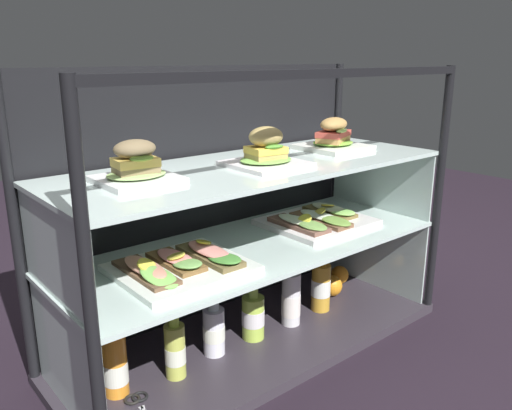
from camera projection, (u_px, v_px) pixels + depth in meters
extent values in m
cube|color=black|center=(256.00, 346.00, 1.69)|extent=(6.00, 6.00, 0.02)
cube|color=#332D35|center=(256.00, 339.00, 1.69)|extent=(1.27, 0.50, 0.03)
cylinder|color=black|center=(90.00, 303.00, 1.01)|extent=(0.03, 0.03, 0.87)
cylinder|color=black|center=(438.00, 197.00, 1.78)|extent=(0.03, 0.03, 0.87)
cylinder|color=black|center=(17.00, 241.00, 1.36)|extent=(0.03, 0.03, 0.87)
cylinder|color=black|center=(335.00, 174.00, 2.13)|extent=(0.03, 0.03, 0.87)
cube|color=black|center=(317.00, 74.00, 1.28)|extent=(1.25, 0.02, 0.02)
cube|color=black|center=(209.00, 195.00, 1.75)|extent=(1.22, 0.01, 0.84)
cube|color=silver|center=(67.00, 362.00, 1.27)|extent=(0.01, 0.44, 0.30)
cube|color=silver|center=(375.00, 249.00, 2.02)|extent=(0.01, 0.44, 0.30)
cube|color=silver|center=(256.00, 246.00, 1.60)|extent=(1.23, 0.45, 0.01)
cube|color=silver|center=(54.00, 254.00, 1.19)|extent=(0.01, 0.44, 0.24)
cube|color=silver|center=(380.00, 178.00, 1.94)|extent=(0.01, 0.44, 0.24)
cube|color=silver|center=(256.00, 166.00, 1.53)|extent=(1.23, 0.45, 0.01)
cube|color=white|center=(137.00, 180.00, 1.30)|extent=(0.19, 0.19, 0.02)
ellipsoid|color=#9EC872|center=(136.00, 174.00, 1.30)|extent=(0.15, 0.13, 0.01)
cube|color=#8A7450|center=(136.00, 170.00, 1.30)|extent=(0.11, 0.09, 0.02)
cube|color=#DFBD53|center=(136.00, 162.00, 1.29)|extent=(0.11, 0.09, 0.02)
ellipsoid|color=olive|center=(142.00, 158.00, 1.26)|extent=(0.06, 0.03, 0.02)
ellipsoid|color=brown|center=(135.00, 149.00, 1.28)|extent=(0.12, 0.09, 0.05)
cube|color=white|center=(266.00, 164.00, 1.50)|extent=(0.21, 0.21, 0.01)
ellipsoid|color=#7CB751|center=(266.00, 160.00, 1.50)|extent=(0.16, 0.13, 0.01)
cube|color=tan|center=(266.00, 156.00, 1.50)|extent=(0.11, 0.09, 0.02)
cube|color=#EDC748|center=(266.00, 150.00, 1.49)|extent=(0.11, 0.10, 0.02)
ellipsoid|color=#50912F|center=(274.00, 147.00, 1.46)|extent=(0.06, 0.04, 0.01)
ellipsoid|color=#9F874C|center=(266.00, 136.00, 1.48)|extent=(0.11, 0.10, 0.06)
cube|color=white|center=(333.00, 147.00, 1.77)|extent=(0.21, 0.21, 0.02)
ellipsoid|color=#76B23A|center=(333.00, 142.00, 1.76)|extent=(0.15, 0.12, 0.02)
cube|color=tan|center=(333.00, 139.00, 1.76)|extent=(0.15, 0.12, 0.02)
cube|color=#C14A3D|center=(333.00, 134.00, 1.76)|extent=(0.15, 0.13, 0.02)
ellipsoid|color=#A3CF67|center=(342.00, 131.00, 1.73)|extent=(0.08, 0.05, 0.01)
ellipsoid|color=#A87F45|center=(334.00, 124.00, 1.75)|extent=(0.16, 0.13, 0.05)
cube|color=white|center=(181.00, 268.00, 1.39)|extent=(0.34, 0.30, 0.02)
cube|color=brown|center=(145.00, 272.00, 1.33)|extent=(0.08, 0.23, 0.01)
ellipsoid|color=#7EBF55|center=(159.00, 277.00, 1.28)|extent=(0.10, 0.13, 0.04)
ellipsoid|color=#E3967B|center=(145.00, 267.00, 1.33)|extent=(0.07, 0.19, 0.02)
cylinder|color=yellow|center=(147.00, 265.00, 1.31)|extent=(0.07, 0.06, 0.03)
cube|color=brown|center=(176.00, 262.00, 1.40)|extent=(0.08, 0.20, 0.01)
ellipsoid|color=#7FB95E|center=(187.00, 264.00, 1.35)|extent=(0.08, 0.10, 0.03)
ellipsoid|color=pink|center=(175.00, 257.00, 1.40)|extent=(0.07, 0.16, 0.01)
cylinder|color=#EBD24C|center=(176.00, 256.00, 1.38)|extent=(0.07, 0.07, 0.02)
cube|color=brown|center=(209.00, 256.00, 1.44)|extent=(0.08, 0.23, 0.01)
ellipsoid|color=#4E933B|center=(224.00, 258.00, 1.38)|extent=(0.07, 0.12, 0.03)
ellipsoid|color=#F29589|center=(209.00, 250.00, 1.43)|extent=(0.07, 0.19, 0.02)
cylinder|color=yellow|center=(205.00, 242.00, 1.46)|extent=(0.05, 0.05, 0.02)
cube|color=white|center=(317.00, 222.00, 1.78)|extent=(0.34, 0.30, 0.02)
cube|color=brown|center=(297.00, 224.00, 1.71)|extent=(0.08, 0.22, 0.01)
ellipsoid|color=#77A14F|center=(312.00, 225.00, 1.65)|extent=(0.08, 0.12, 0.02)
ellipsoid|color=#E7ECCA|center=(297.00, 220.00, 1.70)|extent=(0.07, 0.18, 0.01)
cylinder|color=yellow|center=(305.00, 219.00, 1.68)|extent=(0.04, 0.05, 0.03)
cube|color=brown|center=(320.00, 220.00, 1.75)|extent=(0.08, 0.23, 0.01)
ellipsoid|color=olive|center=(336.00, 221.00, 1.70)|extent=(0.08, 0.12, 0.02)
ellipsoid|color=silver|center=(320.00, 216.00, 1.75)|extent=(0.07, 0.18, 0.01)
cylinder|color=#F0D94A|center=(320.00, 212.00, 1.76)|extent=(0.05, 0.05, 0.02)
cube|color=brown|center=(329.00, 212.00, 1.84)|extent=(0.08, 0.20, 0.01)
ellipsoid|color=#92D361|center=(342.00, 212.00, 1.80)|extent=(0.07, 0.10, 0.02)
ellipsoid|color=beige|center=(330.00, 208.00, 1.84)|extent=(0.07, 0.16, 0.02)
cylinder|color=yellow|center=(328.00, 205.00, 1.83)|extent=(0.06, 0.06, 0.02)
cylinder|color=orange|center=(115.00, 363.00, 1.37)|extent=(0.06, 0.06, 0.18)
cylinder|color=white|center=(116.00, 372.00, 1.37)|extent=(0.07, 0.07, 0.06)
cylinder|color=orange|center=(112.00, 326.00, 1.34)|extent=(0.03, 0.03, 0.04)
cylinder|color=#3468AB|center=(111.00, 317.00, 1.33)|extent=(0.04, 0.04, 0.01)
cylinder|color=#C0C851|center=(175.00, 351.00, 1.45)|extent=(0.06, 0.06, 0.16)
cylinder|color=silver|center=(175.00, 354.00, 1.45)|extent=(0.06, 0.06, 0.05)
cylinder|color=#B0D842|center=(174.00, 319.00, 1.42)|extent=(0.03, 0.03, 0.04)
cylinder|color=#3274B5|center=(173.00, 309.00, 1.41)|extent=(0.03, 0.03, 0.02)
cylinder|color=white|center=(214.00, 332.00, 1.56)|extent=(0.07, 0.07, 0.15)
cylinder|color=white|center=(214.00, 333.00, 1.56)|extent=(0.07, 0.07, 0.04)
cylinder|color=white|center=(213.00, 302.00, 1.53)|extent=(0.03, 0.03, 0.05)
cylinder|color=gold|center=(213.00, 292.00, 1.52)|extent=(0.04, 0.04, 0.01)
cylinder|color=#B3D44D|center=(253.00, 318.00, 1.65)|extent=(0.07, 0.07, 0.14)
cylinder|color=silver|center=(253.00, 317.00, 1.65)|extent=(0.07, 0.07, 0.05)
cylinder|color=#AED54E|center=(253.00, 290.00, 1.62)|extent=(0.03, 0.03, 0.05)
cylinder|color=black|center=(253.00, 281.00, 1.61)|extent=(0.04, 0.04, 0.02)
cylinder|color=white|center=(291.00, 299.00, 1.73)|extent=(0.06, 0.06, 0.18)
cylinder|color=white|center=(291.00, 305.00, 1.74)|extent=(0.06, 0.06, 0.07)
cylinder|color=silver|center=(292.00, 268.00, 1.70)|extent=(0.04, 0.04, 0.04)
cylinder|color=silver|center=(292.00, 261.00, 1.69)|extent=(0.04, 0.04, 0.02)
cylinder|color=gold|center=(321.00, 287.00, 1.83)|extent=(0.07, 0.07, 0.17)
cylinder|color=silver|center=(321.00, 287.00, 1.83)|extent=(0.07, 0.07, 0.06)
cylinder|color=gold|center=(322.00, 259.00, 1.80)|extent=(0.04, 0.04, 0.04)
cylinder|color=silver|center=(322.00, 252.00, 1.80)|extent=(0.04, 0.04, 0.01)
sphere|color=orange|center=(332.00, 286.00, 1.95)|extent=(0.08, 0.08, 0.08)
sphere|color=orange|center=(340.00, 275.00, 2.06)|extent=(0.07, 0.07, 0.07)
torus|color=black|center=(132.00, 399.00, 1.36)|extent=(0.05, 0.05, 0.01)
torus|color=black|center=(140.00, 397.00, 1.37)|extent=(0.06, 0.06, 0.01)
cylinder|color=silver|center=(144.00, 410.00, 1.32)|extent=(0.01, 0.01, 0.01)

